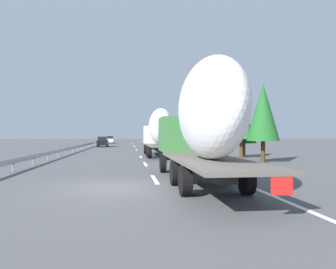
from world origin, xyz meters
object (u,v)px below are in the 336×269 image
(truck_trailing, at_px, (203,120))
(car_black_suv, at_px, (103,142))
(car_white_van, at_px, (110,140))
(truck_lead, at_px, (159,131))
(road_sign, at_px, (169,134))

(truck_trailing, relative_size, car_black_suv, 2.87)
(car_white_van, distance_m, car_black_suv, 25.71)
(car_white_van, height_order, car_black_suv, car_white_van)
(truck_trailing, bearing_deg, truck_lead, -0.00)
(truck_trailing, height_order, road_sign, truck_trailing)
(truck_lead, height_order, truck_trailing, truck_trailing)
(truck_lead, relative_size, car_white_van, 2.95)
(car_black_suv, xyz_separation_m, road_sign, (-10.18, -10.54, 1.41))
(car_white_van, bearing_deg, road_sign, -163.57)
(car_white_van, distance_m, road_sign, 37.44)
(car_white_van, relative_size, road_sign, 1.28)
(truck_trailing, distance_m, car_black_suv, 46.03)
(truck_trailing, distance_m, car_white_van, 71.51)
(truck_trailing, bearing_deg, car_black_suv, 9.30)
(truck_lead, xyz_separation_m, car_white_van, (52.87, 7.48, -1.59))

